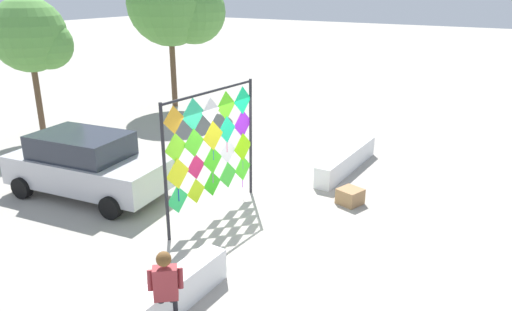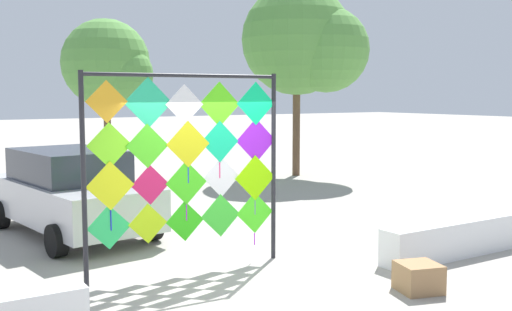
# 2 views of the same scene
# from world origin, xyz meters

# --- Properties ---
(ground) EXTENTS (120.00, 120.00, 0.00)m
(ground) POSITION_xyz_m (0.00, 0.00, 0.00)
(ground) COLOR #9E998E
(plaza_ledge_left) EXTENTS (3.45, 0.45, 0.58)m
(plaza_ledge_left) POSITION_xyz_m (-4.01, -0.55, 0.29)
(plaza_ledge_left) COLOR white
(plaza_ledge_left) RESTS_ON ground
(plaza_ledge_right) EXTENTS (3.45, 0.45, 0.58)m
(plaza_ledge_right) POSITION_xyz_m (4.01, -0.55, 0.29)
(plaza_ledge_right) COLOR white
(plaza_ledge_right) RESTS_ON ground
(kite_display_rack) EXTENTS (3.04, 0.20, 2.93)m
(kite_display_rack) POSITION_xyz_m (-0.26, 0.99, 1.71)
(kite_display_rack) COLOR #232328
(kite_display_rack) RESTS_ON ground
(seated_vendor) EXTENTS (0.69, 0.67, 1.43)m
(seated_vendor) POSITION_xyz_m (-3.91, -0.84, 0.84)
(seated_vendor) COLOR black
(seated_vendor) RESTS_ON ground
(parked_car) EXTENTS (2.39, 4.28, 1.58)m
(parked_car) POSITION_xyz_m (-1.04, 4.37, 0.80)
(parked_car) COLOR #B7B7BC
(parked_car) RESTS_ON ground
(cardboard_box_large) EXTENTS (0.65, 0.65, 0.38)m
(cardboard_box_large) POSITION_xyz_m (1.90, -1.49, 0.19)
(cardboard_box_large) COLOR #9E754C
(cardboard_box_large) RESTS_ON ground
(tree_broadleaf) EXTENTS (2.46, 2.52, 4.72)m
(tree_broadleaf) POSITION_xyz_m (1.57, 9.74, 3.45)
(tree_broadleaf) COLOR brown
(tree_broadleaf) RESTS_ON ground
(tree_palm_like) EXTENTS (3.63, 3.90, 6.10)m
(tree_palm_like) POSITION_xyz_m (7.59, 8.60, 4.23)
(tree_palm_like) COLOR brown
(tree_palm_like) RESTS_ON ground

